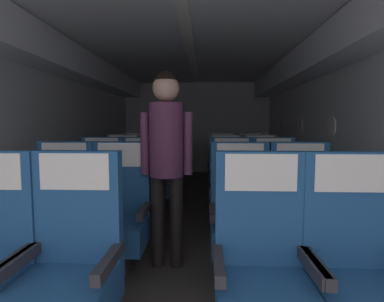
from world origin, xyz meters
The scene contains 22 objects.
ground centered at (0.00, 3.70, -0.01)m, with size 3.85×7.80×0.02m, color #3D3833.
fuselage_shell centered at (0.00, 3.97, 1.67)m, with size 3.73×7.45×2.28m.
seat_a_left_aisle centered at (-0.50, 1.36, 0.44)m, with size 0.51×0.48×1.05m.
seat_a_right_aisle centered at (0.98, 1.36, 0.44)m, with size 0.51×0.48×1.05m.
seat_a_right_window centered at (0.51, 1.37, 0.44)m, with size 0.51×0.48×1.05m.
seat_b_left_window centered at (-0.99, 2.26, 0.44)m, with size 0.51×0.48×1.05m.
seat_b_left_aisle centered at (-0.50, 2.26, 0.44)m, with size 0.51×0.48×1.05m.
seat_b_right_aisle centered at (0.99, 2.26, 0.44)m, with size 0.51×0.48×1.05m.
seat_b_right_window centered at (0.50, 2.25, 0.44)m, with size 0.51×0.48×1.05m.
seat_c_left_window centered at (-0.98, 3.17, 0.44)m, with size 0.51×0.48×1.05m.
seat_c_left_aisle centered at (-0.50, 3.15, 0.44)m, with size 0.51×0.48×1.05m.
seat_c_right_aisle centered at (0.97, 3.15, 0.44)m, with size 0.51×0.48×1.05m.
seat_c_right_window centered at (0.51, 3.17, 0.44)m, with size 0.51×0.48×1.05m.
seat_d_left_window centered at (-0.97, 4.07, 0.44)m, with size 0.51×0.48×1.05m.
seat_d_left_aisle centered at (-0.50, 4.06, 0.44)m, with size 0.51×0.48×1.05m.
seat_d_right_aisle centered at (0.99, 4.05, 0.44)m, with size 0.51×0.48×1.05m.
seat_d_right_window centered at (0.50, 4.05, 0.44)m, with size 0.51×0.48×1.05m.
seat_e_left_window centered at (-0.97, 4.98, 0.44)m, with size 0.51×0.48×1.05m.
seat_e_left_aisle centered at (-0.51, 4.96, 0.44)m, with size 0.51×0.48×1.05m.
seat_e_right_aisle centered at (0.99, 4.97, 0.44)m, with size 0.51×0.48×1.05m.
seat_e_right_window centered at (0.51, 4.96, 0.44)m, with size 0.51×0.48×1.05m.
flight_attendant centered at (-0.11, 2.32, 1.01)m, with size 0.43×0.28×1.63m.
Camera 1 is at (0.21, -0.15, 1.20)m, focal length 28.27 mm.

